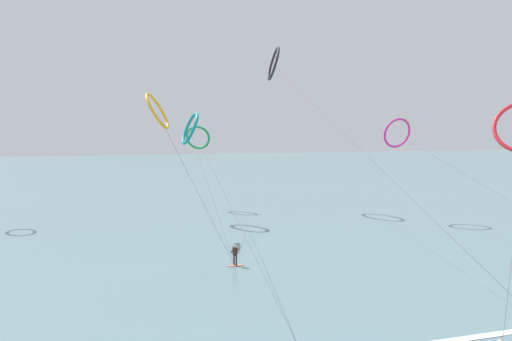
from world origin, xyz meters
TOP-DOWN VIEW (x-y plane):
  - sea_water at (0.00, 106.86)m, footprint 400.00×200.00m
  - surfer_coral at (-0.49, 26.11)m, footprint 1.40×0.70m
  - kite_emerald at (1.65, 56.01)m, footprint 4.60×47.31m
  - kite_teal at (-0.74, 47.41)m, footprint 2.34×23.53m
  - kite_magenta at (23.43, 40.69)m, footprint 3.81×34.49m
  - kite_amber at (-5.19, 40.23)m, footprint 6.50×16.53m
  - kite_charcoal at (12.51, 55.41)m, footprint 2.38×48.67m
  - wave_crest_mid at (9.98, 9.54)m, footprint 12.42×0.55m

SIDE VIEW (x-z plane):
  - sea_water at x=0.00m, z-range 0.00..0.08m
  - wave_crest_mid at x=9.98m, z-range 0.00..0.12m
  - surfer_coral at x=-0.49m, z-range -0.03..1.67m
  - kite_emerald at x=1.65m, z-range 4.05..15.62m
  - kite_magenta at x=23.43m, z-range 4.33..16.73m
  - kite_teal at x=-0.74m, z-range 4.52..17.67m
  - kite_amber at x=-5.19m, z-range 5.45..20.24m
  - kite_charcoal at x=12.51m, z-range 8.93..31.73m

